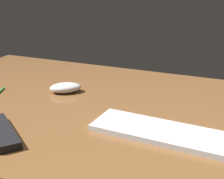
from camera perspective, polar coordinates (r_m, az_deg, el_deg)
The scene contains 4 objects.
desk at distance 106.15cm, azimuth -0.78°, elevation -3.58°, with size 140.00×84.00×2.00cm, color brown.
keyboard at distance 89.81cm, azimuth 9.81°, elevation -7.28°, with size 41.74×12.52×1.52cm, color silver.
computer_mouse at distance 119.16cm, azimuth -7.64°, elevation 0.31°, with size 10.70×6.19×3.32cm, color silver.
tv_remote at distance 93.49cm, azimuth -17.65°, elevation -6.67°, with size 19.32×5.43×2.00cm, color black.
Camera 1 is at (38.52, -89.31, 43.52)cm, focal length 55.69 mm.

